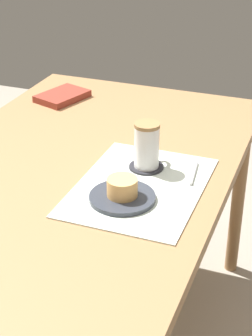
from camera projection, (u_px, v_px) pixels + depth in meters
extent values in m
cylinder|color=#997047|center=(238.00, 197.00, 2.18)|extent=(0.05, 0.05, 0.69)
cylinder|color=#997047|center=(64.00, 164.00, 2.42)|extent=(0.05, 0.05, 0.69)
cube|color=#997047|center=(78.00, 169.00, 1.61)|extent=(1.36, 0.87, 0.04)
cylinder|color=#D1B27F|center=(9.00, 230.00, 2.24)|extent=(0.04, 0.04, 0.40)
cube|color=silver|center=(140.00, 186.00, 1.49)|extent=(0.44, 0.32, 0.00)
cylinder|color=#333842|center=(122.00, 197.00, 1.42)|extent=(0.17, 0.17, 0.01)
cylinder|color=#E0A860|center=(122.00, 187.00, 1.41)|extent=(0.08, 0.08, 0.05)
cylinder|color=#232328|center=(146.00, 167.00, 1.57)|extent=(0.10, 0.10, 0.00)
cylinder|color=white|center=(147.00, 147.00, 1.54)|extent=(0.07, 0.07, 0.12)
cylinder|color=#9E7547|center=(147.00, 125.00, 1.51)|extent=(0.07, 0.07, 0.01)
torus|color=white|center=(151.00, 140.00, 1.57)|extent=(0.06, 0.01, 0.06)
cylinder|color=silver|center=(194.00, 173.00, 1.54)|extent=(0.13, 0.03, 0.01)
cube|color=maroon|center=(62.00, 96.00, 2.04)|extent=(0.21, 0.17, 0.02)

